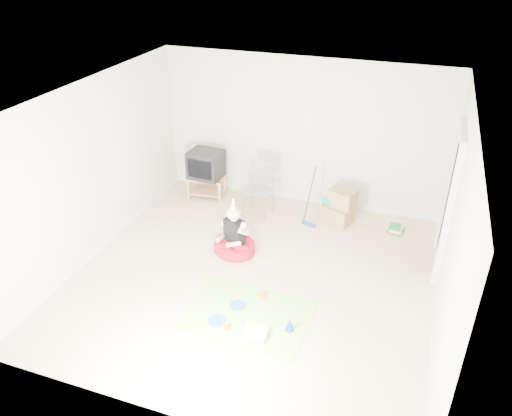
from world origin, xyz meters
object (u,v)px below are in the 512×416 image
(tv_stand, at_px, (207,185))
(seated_woman, at_px, (234,241))
(birthday_cake, at_px, (256,334))
(cardboard_boxes, at_px, (339,207))
(folding_chair, at_px, (258,190))
(crt_tv, at_px, (206,164))

(tv_stand, bearing_deg, seated_woman, -53.28)
(birthday_cake, bearing_deg, cardboard_boxes, 82.28)
(folding_chair, bearing_deg, seated_woman, -88.47)
(cardboard_boxes, bearing_deg, folding_chair, -171.42)
(folding_chair, bearing_deg, cardboard_boxes, 8.58)
(folding_chair, xyz_separation_m, seated_woman, (0.03, -1.22, -0.27))
(cardboard_boxes, distance_m, birthday_cake, 3.09)
(folding_chair, xyz_separation_m, cardboard_boxes, (1.36, 0.21, -0.18))
(seated_woman, bearing_deg, crt_tv, 126.72)
(tv_stand, relative_size, seated_woman, 0.73)
(crt_tv, bearing_deg, folding_chair, -11.91)
(birthday_cake, bearing_deg, crt_tv, 123.09)
(seated_woman, bearing_deg, folding_chair, 91.53)
(birthday_cake, bearing_deg, tv_stand, 123.09)
(folding_chair, xyz_separation_m, birthday_cake, (0.95, -2.85, -0.43))
(crt_tv, distance_m, seated_woman, 1.97)
(tv_stand, distance_m, folding_chair, 1.18)
(crt_tv, xyz_separation_m, cardboard_boxes, (2.48, -0.11, -0.36))
(folding_chair, relative_size, birthday_cake, 3.30)
(tv_stand, relative_size, cardboard_boxes, 1.13)
(seated_woman, distance_m, birthday_cake, 1.87)
(crt_tv, relative_size, birthday_cake, 1.96)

